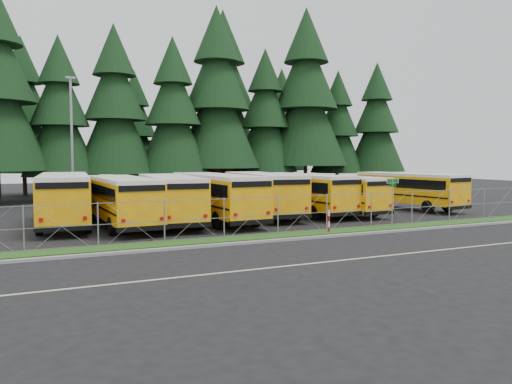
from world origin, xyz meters
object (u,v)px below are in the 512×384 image
at_px(bus_3, 215,198).
at_px(striped_bollard, 329,222).
at_px(light_standard, 72,138).
at_px(bus_0, 64,200).
at_px(bus_4, 261,195).
at_px(bus_5, 301,194).
at_px(bus_east, 405,191).
at_px(bus_1, 121,202).
at_px(bus_6, 333,195).
at_px(street_sign, 392,192).
at_px(bus_2, 169,200).

relative_size(bus_3, striped_bollard, 9.35).
height_order(bus_3, light_standard, light_standard).
relative_size(bus_0, bus_3, 1.02).
xyz_separation_m(bus_4, striped_bollard, (0.05, -8.22, -0.86)).
bearing_deg(bus_4, bus_5, 0.30).
distance_m(bus_3, bus_5, 6.86).
bearing_deg(bus_0, bus_3, -7.01).
bearing_deg(bus_east, bus_0, 171.34).
distance_m(bus_5, striped_bollard, 8.53).
xyz_separation_m(bus_1, bus_east, (21.65, 0.92, -0.04)).
distance_m(bus_5, light_standard, 18.25).
height_order(bus_4, light_standard, light_standard).
distance_m(bus_3, light_standard, 14.61).
bearing_deg(bus_1, bus_6, 0.70).
distance_m(bus_0, bus_3, 8.77).
xyz_separation_m(bus_0, bus_4, (12.42, -0.41, -0.05)).
relative_size(bus_5, light_standard, 1.06).
bearing_deg(street_sign, striped_bollard, 177.07).
bearing_deg(bus_4, light_standard, 141.06).
height_order(bus_2, striped_bollard, bus_2).
xyz_separation_m(bus_2, bus_5, (9.59, 0.80, -0.03)).
relative_size(bus_0, street_sign, 4.09).
height_order(bus_1, bus_3, bus_3).
xyz_separation_m(bus_5, light_standard, (-14.03, 10.93, 4.09)).
relative_size(bus_0, bus_5, 1.07).
bearing_deg(bus_6, striped_bollard, -129.22).
height_order(bus_6, bus_east, bus_east).
height_order(bus_2, light_standard, light_standard).
height_order(bus_0, bus_4, bus_0).
bearing_deg(striped_bollard, street_sign, -2.93).
xyz_separation_m(bus_3, bus_6, (9.18, 0.66, -0.13)).
xyz_separation_m(bus_1, striped_bollard, (9.53, -6.92, -0.83)).
height_order(bus_5, street_sign, bus_5).
relative_size(bus_3, bus_east, 1.06).
bearing_deg(light_standard, bus_3, -58.89).
bearing_deg(bus_5, bus_4, 170.99).
xyz_separation_m(bus_5, bus_6, (2.40, -0.44, -0.07)).
height_order(bus_5, bus_east, bus_5).
xyz_separation_m(bus_3, bus_4, (3.82, 1.34, -0.01)).
bearing_deg(bus_2, bus_4, 13.42).
xyz_separation_m(bus_6, striped_bollard, (-5.31, -7.54, -0.74)).
relative_size(bus_1, bus_2, 0.99).
bearing_deg(bus_east, light_standard, 147.72).
relative_size(striped_bollard, light_standard, 0.12).
distance_m(bus_3, bus_6, 9.20).
xyz_separation_m(bus_0, bus_east, (24.58, -0.79, -0.12)).
xyz_separation_m(bus_0, striped_bollard, (12.47, -8.63, -0.91)).
bearing_deg(bus_4, bus_1, -167.17).
bearing_deg(bus_3, street_sign, -44.12).
height_order(bus_1, bus_2, bus_2).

